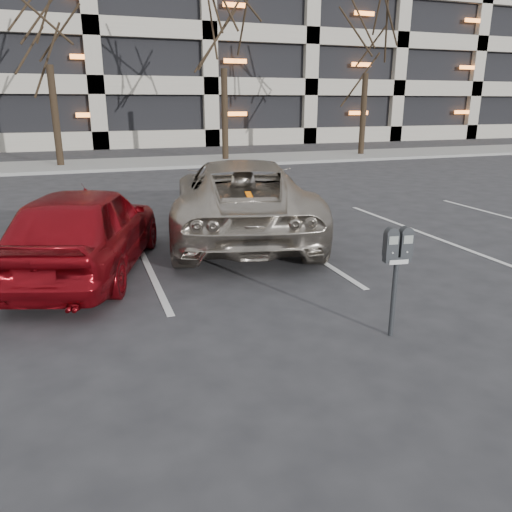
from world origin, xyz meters
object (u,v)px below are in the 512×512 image
tree_c (223,7)px  suv_silver (241,198)px  tree_d (369,19)px  car_red (85,229)px  parking_meter (397,255)px

tree_c → suv_silver: bearing=-104.7°
tree_c → tree_d: 7.00m
tree_c → suv_silver: size_ratio=1.48×
suv_silver → tree_c: bearing=-91.1°
tree_d → tree_c: bearing=180.0°
suv_silver → car_red: (-2.96, -1.36, -0.06)m
parking_meter → car_red: bearing=140.7°
car_red → suv_silver: bearing=-137.0°
tree_c → car_red: 16.51m
suv_silver → car_red: size_ratio=1.45×
tree_d → suv_silver: (-10.35, -12.80, -5.48)m
tree_d → suv_silver: size_ratio=1.45×
parking_meter → tree_d: bearing=68.4°
suv_silver → parking_meter: bearing=106.4°
tree_d → car_red: 20.21m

